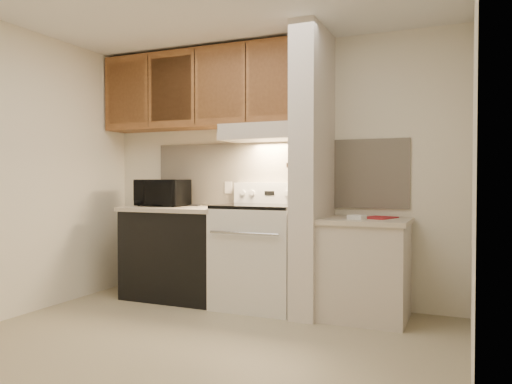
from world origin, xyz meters
The scene contains 49 objects.
floor centered at (0.00, 0.00, 0.00)m, with size 3.60×3.60×0.00m, color tan.
wall_back centered at (0.00, 1.50, 1.25)m, with size 3.60×0.02×2.50m, color #F3E8CE.
wall_left centered at (-1.80, 0.00, 1.25)m, with size 0.02×3.00×2.50m, color #F3E8CE.
wall_right centered at (1.80, 0.00, 1.25)m, with size 0.02×3.00×2.50m, color #F3E8CE.
backsplash centered at (0.00, 1.49, 1.24)m, with size 2.60×0.02×0.63m, color beige.
range_body centered at (0.00, 1.16, 0.46)m, with size 0.76×0.65×0.92m, color silver.
oven_window centered at (0.00, 0.84, 0.50)m, with size 0.50×0.01×0.30m, color black.
oven_handle centered at (0.00, 0.80, 0.72)m, with size 0.02×0.02×0.65m, color silver.
cooktop centered at (0.00, 1.16, 0.94)m, with size 0.74×0.64×0.03m, color black.
range_backguard centered at (0.00, 1.44, 1.05)m, with size 0.76×0.08×0.20m, color silver.
range_display centered at (0.00, 1.40, 1.05)m, with size 0.10×0.01×0.04m, color black.
range_knob_left_outer centered at (-0.28, 1.40, 1.05)m, with size 0.05×0.05×0.02m, color silver.
range_knob_left_inner centered at (-0.18, 1.40, 1.05)m, with size 0.05×0.05×0.02m, color silver.
range_knob_right_inner centered at (0.18, 1.40, 1.05)m, with size 0.05×0.05×0.02m, color silver.
range_knob_right_outer centered at (0.28, 1.40, 1.05)m, with size 0.05×0.05×0.02m, color silver.
dishwasher_front centered at (-0.88, 1.17, 0.43)m, with size 1.00×0.63×0.87m, color black.
left_countertop centered at (-0.88, 1.17, 0.89)m, with size 1.04×0.67×0.04m, color beige.
spoon_rest centered at (-0.87, 1.36, 0.92)m, with size 0.22×0.07×0.01m, color black.
teal_jar centered at (-1.23, 1.26, 0.97)m, with size 0.10×0.10×0.11m, color #255F5C.
outlet centered at (-0.48, 1.48, 1.10)m, with size 0.08×0.01×0.12m, color beige.
microwave centered at (-1.10, 1.21, 1.05)m, with size 0.49×0.33×0.27m, color black.
partition_pillar centered at (0.51, 1.15, 1.25)m, with size 0.22×0.70×2.50m, color silver.
pillar_trim centered at (0.39, 1.15, 1.30)m, with size 0.01×0.70×0.04m, color brown.
knife_strip centered at (0.39, 1.10, 1.32)m, with size 0.02×0.42×0.04m, color black.
knife_blade_a centered at (0.38, 0.95, 1.22)m, with size 0.01×0.04×0.16m, color silver.
knife_handle_a centered at (0.38, 0.95, 1.37)m, with size 0.02×0.02×0.10m, color black.
knife_blade_b centered at (0.38, 1.01, 1.21)m, with size 0.01×0.04×0.18m, color silver.
knife_handle_b centered at (0.38, 1.03, 1.37)m, with size 0.02×0.02×0.10m, color black.
knife_blade_c centered at (0.38, 1.11, 1.20)m, with size 0.01×0.04×0.20m, color silver.
knife_handle_c centered at (0.38, 1.11, 1.37)m, with size 0.02×0.02×0.10m, color black.
knife_blade_d centered at (0.38, 1.18, 1.22)m, with size 0.01×0.04×0.16m, color silver.
knife_handle_d centered at (0.38, 1.19, 1.37)m, with size 0.02×0.02×0.10m, color black.
knife_blade_e centered at (0.38, 1.26, 1.21)m, with size 0.01×0.04×0.18m, color silver.
knife_handle_e centered at (0.38, 1.27, 1.37)m, with size 0.02×0.02×0.10m, color black.
oven_mitt centered at (0.38, 1.32, 1.18)m, with size 0.03×0.11×0.25m, color gray.
right_cab_base centered at (0.97, 1.15, 0.40)m, with size 0.70×0.60×0.81m, color beige.
right_countertop centered at (0.97, 1.15, 0.83)m, with size 0.74×0.64×0.04m, color beige.
red_folder centered at (1.07, 1.25, 0.86)m, with size 0.22×0.30×0.01m, color #AC2128.
white_box centered at (0.92, 1.05, 0.87)m, with size 0.14×0.09×0.04m, color white.
range_hood centered at (0.00, 1.28, 1.62)m, with size 0.78×0.44×0.15m, color beige.
hood_lip centered at (0.00, 1.07, 1.58)m, with size 0.78×0.04×0.06m, color beige.
upper_cabinets centered at (-0.69, 1.32, 2.08)m, with size 2.18×0.33×0.77m, color brown.
cab_door_a centered at (-1.51, 1.17, 2.08)m, with size 0.46×0.01×0.63m, color brown.
cab_gap_a centered at (-1.23, 1.16, 2.08)m, with size 0.01×0.01×0.73m, color black.
cab_door_b centered at (-0.96, 1.17, 2.08)m, with size 0.46×0.01×0.63m, color brown.
cab_gap_b centered at (-0.69, 1.16, 2.08)m, with size 0.01×0.01×0.73m, color black.
cab_door_c centered at (-0.42, 1.17, 2.08)m, with size 0.46×0.01×0.63m, color brown.
cab_gap_c centered at (-0.14, 1.16, 2.08)m, with size 0.01×0.01×0.73m, color black.
cab_door_d centered at (0.13, 1.17, 2.08)m, with size 0.46×0.01×0.63m, color brown.
Camera 1 is at (1.78, -3.08, 1.18)m, focal length 35.00 mm.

